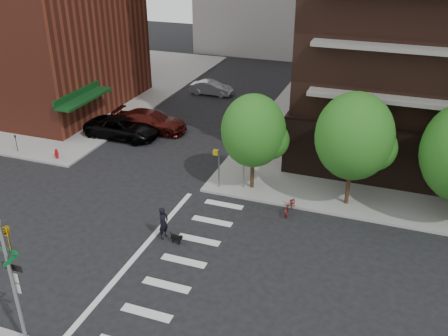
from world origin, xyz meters
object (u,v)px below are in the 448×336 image
Objects in this scene: parked_car_black at (122,128)px; parked_car_maroon at (150,121)px; fire_hydrant at (56,153)px; dog_walker at (164,223)px; scooter at (290,205)px; traffic_signal at (17,298)px; parked_car_silver at (212,88)px.

parked_car_maroon is at bearing -38.47° from parked_car_black.
dog_walker reaches higher than fire_hydrant.
parked_car_maroon reaches higher than fire_hydrant.
parked_car_black is 16.58m from scooter.
scooter is at bearing -114.13° from parked_car_black.
traffic_signal is 1.42× the size of parked_car_silver.
fire_hydrant is at bearing 123.26° from traffic_signal.
dog_walker is (7.83, -13.50, 0.06)m from parked_car_maroon.
parked_car_maroon is at bearing 62.40° from fire_hydrant.
scooter is at bearing -4.25° from fire_hydrant.
parked_car_silver is at bearing 128.05° from scooter.
parked_car_black is 2.44m from parked_car_maroon.
fire_hydrant is 13.20m from dog_walker.
parked_car_maroon is at bearing 105.44° from traffic_signal.
parked_car_maroon is at bearing 172.57° from parked_car_silver.
dog_walker is at bearing 79.97° from traffic_signal.
fire_hydrant is 17.53m from scooter.
parked_car_maroon is at bearing 153.02° from scooter.
parked_car_silver is at bearing -12.58° from parked_car_black.
parked_car_silver is 2.27× the size of dog_walker.
parked_car_black is at bearing 161.43° from scooter.
traffic_signal reaches higher than parked_car_silver.
parked_car_silver is (2.70, 12.60, -0.13)m from parked_car_black.
fire_hydrant is at bearing -179.17° from scooter.
traffic_signal is at bearing -56.74° from fire_hydrant.
parked_car_maroon is 15.61m from dog_walker.
fire_hydrant is at bearing 73.76° from dog_walker.
traffic_signal is at bearing -159.95° from parked_car_black.
dog_walker is (9.33, -11.58, 0.10)m from parked_car_black.
dog_walker reaches higher than parked_car_maroon.
traffic_signal is 8.20× the size of fire_hydrant.
traffic_signal is 23.48m from parked_car_maroon.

